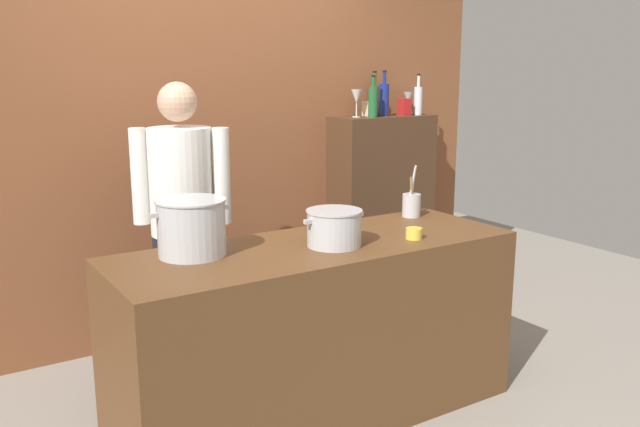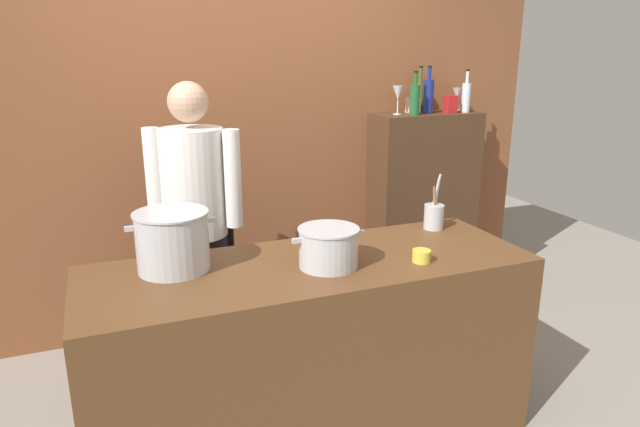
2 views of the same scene
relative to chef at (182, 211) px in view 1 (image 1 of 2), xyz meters
The scene contains 17 objects.
ground_plane 1.29m from the chef, 64.22° to the right, with size 8.00×8.00×0.00m, color gray.
brick_back_panel 0.90m from the chef, 58.92° to the left, with size 4.40×0.10×3.00m, color brown.
prep_counter 1.01m from the chef, 64.22° to the right, with size 2.01×0.70×0.90m, color brown.
bar_cabinet 1.76m from the chef, 13.73° to the left, with size 0.76×0.32×1.39m, color #472D1C.
chef is the anchor object (origin of this frame).
stockpot_large 0.67m from the chef, 107.64° to the right, with size 0.38×0.32×0.26m.
stockpot_small 0.95m from the chef, 62.79° to the right, with size 0.33×0.27×0.17m.
utensil_crock 1.28m from the chef, 25.58° to the right, with size 0.10×0.10×0.29m.
butter_jar 1.27m from the chef, 48.45° to the right, with size 0.08×0.08×0.06m, color yellow.
wine_bottle_green 1.66m from the chef, 12.15° to the left, with size 0.07×0.07×0.29m.
wine_bottle_clear 2.06m from the chef, 10.17° to the left, with size 0.06×0.06×0.29m.
wine_bottle_olive 1.84m from the chef, 16.83° to the left, with size 0.07×0.07×0.31m.
wine_bottle_cobalt 1.81m from the chef, 13.16° to the left, with size 0.07×0.07×0.32m.
wine_glass_wide 2.11m from the chef, 13.86° to the left, with size 0.07×0.07×0.16m.
wine_glass_short 1.61m from the chef, 15.73° to the left, with size 0.08×0.08×0.19m.
spice_tin_red 1.93m from the chef, 10.87° to the left, with size 0.07×0.07×0.12m, color red.
spice_tin_cream 1.73m from the chef, 15.78° to the left, with size 0.08×0.08×0.10m, color beige.
Camera 1 is at (-1.68, -2.66, 1.75)m, focal length 37.97 mm.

